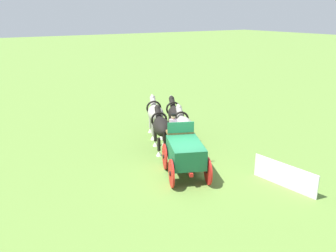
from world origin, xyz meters
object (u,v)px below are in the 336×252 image
object	(u,v)px
show_wagon	(185,152)
draft_horse_rear_near	(161,127)
draft_horse_rear_off	(184,126)
draft_horse_lead_off	(175,114)
draft_horse_lead_near	(155,114)

from	to	relation	value
show_wagon	draft_horse_rear_near	size ratio (longest dim) A/B	1.75
draft_horse_rear_off	draft_horse_lead_off	world-z (taller)	draft_horse_rear_off
show_wagon	draft_horse_lead_off	xyz separation A→B (m)	(5.29, -2.97, 0.15)
draft_horse_rear_near	draft_horse_lead_near	distance (m)	2.60
draft_horse_rear_off	draft_horse_lead_off	distance (m)	2.60
draft_horse_lead_off	draft_horse_rear_off	bearing A→B (deg)	156.88
show_wagon	draft_horse_lead_near	size ratio (longest dim) A/B	1.81
draft_horse_rear_near	draft_horse_lead_off	bearing A→B (deg)	-49.69
draft_horse_lead_near	draft_horse_lead_off	bearing A→B (deg)	-113.01
show_wagon	draft_horse_rear_off	world-z (taller)	show_wagon
show_wagon	draft_horse_lead_near	world-z (taller)	show_wagon
show_wagon	draft_horse_lead_near	xyz separation A→B (m)	(5.79, -1.77, 0.26)
draft_horse_rear_near	draft_horse_rear_off	distance (m)	1.30
draft_horse_lead_near	draft_horse_rear_near	bearing A→B (deg)	156.88
draft_horse_lead_off	draft_horse_rear_near	bearing A→B (deg)	130.31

